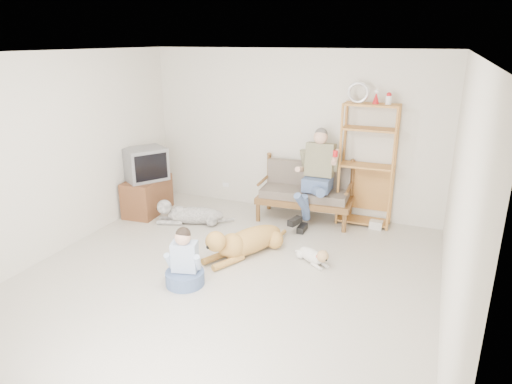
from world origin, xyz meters
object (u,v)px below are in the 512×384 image
at_px(loveseat, 306,191).
at_px(tv_stand, 147,196).
at_px(etagere, 367,164).
at_px(golden_retriever, 244,242).

relative_size(loveseat, tv_stand, 1.65).
height_order(etagere, golden_retriever, etagere).
bearing_deg(tv_stand, etagere, 9.96).
height_order(etagere, tv_stand, etagere).
distance_m(loveseat, etagere, 1.06).
bearing_deg(loveseat, etagere, 5.22).
height_order(loveseat, golden_retriever, loveseat).
xyz_separation_m(loveseat, tv_stand, (-2.58, -0.74, -0.19)).
distance_m(tv_stand, golden_retriever, 2.35).
relative_size(etagere, tv_stand, 2.39).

